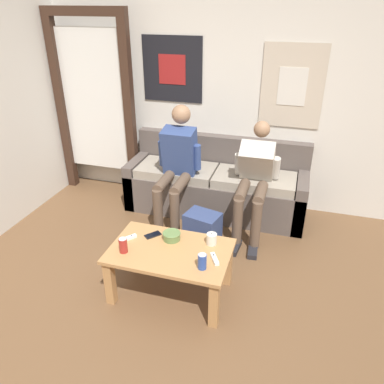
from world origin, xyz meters
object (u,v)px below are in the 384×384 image
Objects in this scene: pillar_candle at (212,239)px; drink_can_blue at (202,261)px; person_seated_adult at (177,163)px; game_controller_near_right at (215,259)px; game_controller_near_left at (128,238)px; cell_phone at (153,235)px; coffee_table at (170,258)px; person_seated_teen at (255,176)px; ceramic_bowl at (172,235)px; couch at (216,186)px; backpack at (202,231)px; drink_can_red at (123,245)px.

drink_can_blue is (0.01, -0.32, 0.01)m from pillar_candle.
game_controller_near_right is at bearing -58.96° from person_seated_adult.
cell_phone is at bearing 32.79° from game_controller_near_left.
person_seated_teen is at bearing 67.46° from coffee_table.
game_controller_near_left is (-0.68, -0.14, -0.04)m from pillar_candle.
person_seated_adult is 1.05m from ceramic_bowl.
game_controller_near_left is at bearing -105.77° from couch.
person_seated_adult reaches higher than drink_can_blue.
person_seated_adult is 3.40× the size of backpack.
pillar_candle is 0.86× the size of drink_can_red.
ceramic_bowl is (-0.11, -0.57, 0.30)m from backpack.
person_seated_teen is at bearing -32.68° from couch.
drink_can_blue reaches higher than backpack.
person_seated_adult is 0.82m from person_seated_teen.
person_seated_teen is 1.35m from drink_can_blue.
drink_can_blue is 0.91× the size of game_controller_near_left.
person_seated_adult is at bearing -134.68° from couch.
backpack is 2.47× the size of ceramic_bowl.
game_controller_near_left is at bearing -147.21° from cell_phone.
couch is 1.55m from game_controller_near_right.
person_seated_adult is 1.27m from drink_can_red.
backpack is at bearing 84.05° from coffee_table.
game_controller_near_left reaches higher than cell_phone.
coffee_table is at bearing -112.54° from person_seated_teen.
couch is 1.66m from drink_can_blue.
coffee_table is at bearing 20.93° from drink_can_red.
person_seated_adult is at bearing 133.36° from backpack.
person_seated_teen is at bearing 3.96° from person_seated_adult.
game_controller_near_right is at bearing -77.12° from couch.
person_seated_teen reaches higher than couch.
game_controller_near_right is (0.69, -1.15, -0.24)m from person_seated_adult.
person_seated_adult reaches higher than couch.
coffee_table is at bearing -74.02° from person_seated_adult.
drink_can_blue is 0.71m from game_controller_near_left.
pillar_candle reaches higher than coffee_table.
drink_can_blue is 0.85× the size of cell_phone.
person_seated_teen is 8.91× the size of drink_can_blue.
coffee_table is 9.08× the size of pillar_candle.
person_seated_adult is at bearing -176.04° from person_seated_teen.
coffee_table is 0.73m from backpack.
couch is 2.09× the size of coffee_table.
coffee_table is 7.12× the size of game_controller_near_left.
drink_can_blue is at bearing -1.52° from drink_can_red.
drink_can_blue is (0.23, -0.85, 0.32)m from backpack.
couch is at bearing 99.69° from drink_can_blue.
backpack is (0.05, -0.77, -0.12)m from couch.
drink_can_blue and drink_can_red have the same top height.
couch reaches higher than game_controller_near_right.
couch is 13.41× the size of ceramic_bowl.
drink_can_red is (-0.65, 0.02, 0.00)m from drink_can_blue.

